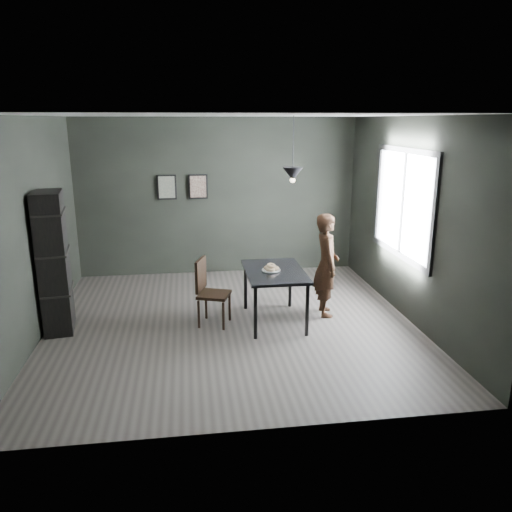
{
  "coord_description": "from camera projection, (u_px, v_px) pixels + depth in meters",
  "views": [
    {
      "loc": [
        -0.56,
        -6.45,
        2.75
      ],
      "look_at": [
        0.35,
        0.05,
        0.95
      ],
      "focal_mm": 35.0,
      "sensor_mm": 36.0,
      "label": 1
    }
  ],
  "objects": [
    {
      "name": "framed_print_left",
      "position": [
        167.0,
        187.0,
        8.78
      ],
      "size": [
        0.34,
        0.04,
        0.44
      ],
      "color": "black",
      "rests_on": "ground"
    },
    {
      "name": "back_wall",
      "position": [
        218.0,
        197.0,
        8.98
      ],
      "size": [
        5.0,
        0.1,
        2.8
      ],
      "primitive_type": "cube",
      "color": "black",
      "rests_on": "ground"
    },
    {
      "name": "woman",
      "position": [
        326.0,
        265.0,
        7.12
      ],
      "size": [
        0.4,
        0.57,
        1.49
      ],
      "primitive_type": "imported",
      "rotation": [
        0.0,
        0.0,
        1.5
      ],
      "color": "black",
      "rests_on": "ground"
    },
    {
      "name": "ground",
      "position": [
        232.0,
        323.0,
        6.96
      ],
      "size": [
        5.0,
        5.0,
        0.0
      ],
      "primitive_type": "plane",
      "color": "#383431",
      "rests_on": "ground"
    },
    {
      "name": "window_assembly",
      "position": [
        403.0,
        204.0,
        7.06
      ],
      "size": [
        0.04,
        1.96,
        1.56
      ],
      "color": "white",
      "rests_on": "ground"
    },
    {
      "name": "wood_chair",
      "position": [
        208.0,
        288.0,
        6.82
      ],
      "size": [
        0.51,
        0.51,
        0.93
      ],
      "rotation": [
        0.0,
        0.0,
        -0.33
      ],
      "color": "black",
      "rests_on": "ground"
    },
    {
      "name": "pendant_lamp",
      "position": [
        293.0,
        174.0,
        6.63
      ],
      "size": [
        0.28,
        0.28,
        0.86
      ],
      "color": "black",
      "rests_on": "ground"
    },
    {
      "name": "framed_print_right",
      "position": [
        198.0,
        187.0,
        8.85
      ],
      "size": [
        0.34,
        0.04,
        0.44
      ],
      "color": "black",
      "rests_on": "ground"
    },
    {
      "name": "cafe_table",
      "position": [
        274.0,
        276.0,
        6.87
      ],
      "size": [
        0.8,
        1.2,
        0.75
      ],
      "color": "black",
      "rests_on": "ground"
    },
    {
      "name": "white_plate",
      "position": [
        271.0,
        271.0,
        6.81
      ],
      "size": [
        0.23,
        0.23,
        0.01
      ],
      "primitive_type": "cylinder",
      "color": "white",
      "rests_on": "cafe_table"
    },
    {
      "name": "donut_pile",
      "position": [
        271.0,
        268.0,
        6.8
      ],
      "size": [
        0.21,
        0.21,
        0.1
      ],
      "rotation": [
        0.0,
        0.0,
        0.18
      ],
      "color": "beige",
      "rests_on": "white_plate"
    },
    {
      "name": "shelf_unit",
      "position": [
        54.0,
        263.0,
        6.53
      ],
      "size": [
        0.44,
        0.67,
        1.87
      ],
      "primitive_type": "cube",
      "rotation": [
        0.0,
        0.0,
        0.14
      ],
      "color": "black",
      "rests_on": "ground"
    },
    {
      "name": "ceiling",
      "position": [
        229.0,
        115.0,
        6.22
      ],
      "size": [
        5.0,
        5.0,
        0.02
      ],
      "color": "silver",
      "rests_on": "ground"
    }
  ]
}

